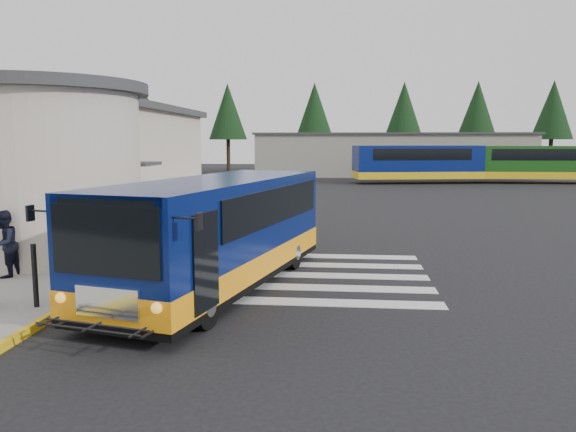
# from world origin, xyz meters

# --- Properties ---
(ground) EXTENTS (140.00, 140.00, 0.00)m
(ground) POSITION_xyz_m (0.00, 0.00, 0.00)
(ground) COLOR black
(ground) RESTS_ON ground
(sidewalk) EXTENTS (10.00, 34.00, 0.15)m
(sidewalk) POSITION_xyz_m (-9.00, 4.00, 0.07)
(sidewalk) COLOR gray
(sidewalk) RESTS_ON ground
(curb_strip) EXTENTS (0.12, 34.00, 0.16)m
(curb_strip) POSITION_xyz_m (-4.05, 4.00, 0.08)
(curb_strip) COLOR yellow
(curb_strip) RESTS_ON ground
(station_building) EXTENTS (12.70, 18.70, 4.80)m
(station_building) POSITION_xyz_m (-10.84, 6.91, 2.57)
(station_building) COLOR beige
(station_building) RESTS_ON ground
(crosswalk) EXTENTS (8.00, 5.35, 0.01)m
(crosswalk) POSITION_xyz_m (-0.50, -0.80, 0.01)
(crosswalk) COLOR silver
(crosswalk) RESTS_ON ground
(depot_building) EXTENTS (26.40, 8.40, 4.20)m
(depot_building) POSITION_xyz_m (6.00, 42.00, 2.11)
(depot_building) COLOR gray
(depot_building) RESTS_ON ground
(tree_line) EXTENTS (58.40, 4.40, 10.00)m
(tree_line) POSITION_xyz_m (6.29, 50.00, 6.77)
(tree_line) COLOR black
(tree_line) RESTS_ON ground
(transit_bus) EXTENTS (4.53, 9.14, 2.50)m
(transit_bus) POSITION_xyz_m (-1.46, -2.19, 1.20)
(transit_bus) COLOR #071555
(transit_bus) RESTS_ON ground
(pedestrian_b) EXTENTS (0.64, 0.80, 1.59)m
(pedestrian_b) POSITION_xyz_m (-6.58, -2.28, 0.95)
(pedestrian_b) COLOR black
(pedestrian_b) RESTS_ON sidewalk
(bollard) EXTENTS (0.10, 0.10, 1.24)m
(bollard) POSITION_xyz_m (-4.55, -4.52, 0.77)
(bollard) COLOR black
(bollard) RESTS_ON sidewalk
(far_bus_a) EXTENTS (10.51, 4.67, 2.62)m
(far_bus_a) POSITION_xyz_m (7.28, 31.67, 1.70)
(far_bus_a) COLOR #071557
(far_bus_a) RESTS_ON ground
(far_bus_b) EXTENTS (10.07, 2.89, 2.59)m
(far_bus_b) POSITION_xyz_m (16.93, 32.79, 1.68)
(far_bus_b) COLOR #164913
(far_bus_b) RESTS_ON ground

